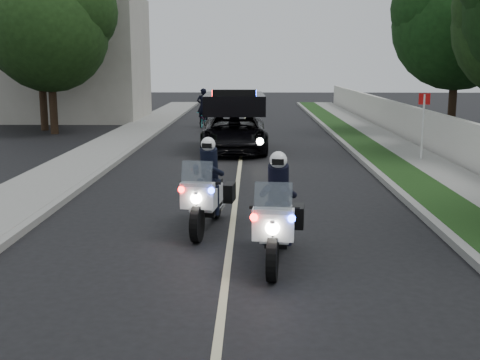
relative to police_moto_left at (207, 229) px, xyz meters
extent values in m
plane|color=black|center=(0.49, -2.55, 0.00)|extent=(120.00, 120.00, 0.00)
cube|color=gray|center=(4.59, 7.45, 0.07)|extent=(0.20, 60.00, 0.15)
cube|color=#193814|center=(5.29, 7.45, 0.08)|extent=(1.20, 60.00, 0.16)
cube|color=gray|center=(6.59, 7.45, 0.08)|extent=(1.40, 60.00, 0.16)
cube|color=beige|center=(7.59, 7.45, 0.75)|extent=(0.22, 60.00, 1.50)
cube|color=gray|center=(-3.61, 7.45, 0.07)|extent=(0.20, 60.00, 0.15)
cube|color=gray|center=(-4.71, 7.45, 0.08)|extent=(2.00, 60.00, 0.16)
cube|color=#A8A396|center=(-9.51, 23.45, 3.50)|extent=(8.00, 6.00, 7.00)
cube|color=#BFB78C|center=(0.49, 7.45, 0.00)|extent=(0.12, 50.00, 0.01)
imported|color=black|center=(0.22, 10.90, 0.00)|extent=(2.53, 5.23, 2.51)
imported|color=black|center=(-1.64, 19.43, 0.00)|extent=(0.72, 1.61, 0.81)
imported|color=black|center=(-1.64, 19.43, 0.00)|extent=(0.69, 0.49, 1.80)
camera|label=1|loc=(0.89, -11.62, 3.27)|focal=44.90mm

